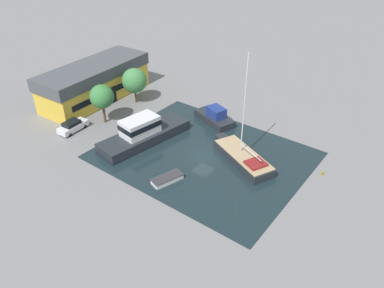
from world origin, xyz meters
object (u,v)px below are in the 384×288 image
quay_tree_by_water (134,81)px  parked_car (73,126)px  sailboat_moored (243,157)px  warehouse_building (95,82)px  quay_tree_near_building (102,97)px  motor_cruiser (143,133)px  small_dinghy (167,179)px  cabin_boat (215,117)px

quay_tree_by_water → parked_car: bearing=176.9°
quay_tree_by_water → sailboat_moored: size_ratio=0.41×
warehouse_building → parked_car: (-9.62, -5.83, -2.25)m
warehouse_building → quay_tree_by_water: warehouse_building is taller
quay_tree_near_building → sailboat_moored: sailboat_moored is taller
warehouse_building → motor_cruiser: size_ratio=1.42×
quay_tree_by_water → parked_car: size_ratio=1.27×
warehouse_building → motor_cruiser: bearing=-111.4°
quay_tree_near_building → parked_car: bearing=159.6°
quay_tree_by_water → motor_cruiser: (-8.31, -9.59, -2.59)m
quay_tree_by_water → motor_cruiser: quay_tree_by_water is taller
small_dinghy → cabin_boat: cabin_boat is taller
quay_tree_near_building → motor_cruiser: 9.05m
warehouse_building → small_dinghy: bearing=-115.9°
quay_tree_by_water → sailboat_moored: (-4.12, -23.40, -3.25)m
quay_tree_near_building → quay_tree_by_water: (7.91, 1.05, -0.38)m
sailboat_moored → small_dinghy: bearing=176.1°
motor_cruiser → small_dinghy: size_ratio=3.37×
parked_car → cabin_boat: 21.40m
warehouse_building → quay_tree_by_water: size_ratio=3.38×
cabin_boat → parked_car: bearing=153.2°
warehouse_building → parked_car: warehouse_building is taller
quay_tree_near_building → motor_cruiser: quay_tree_near_building is taller
quay_tree_by_water → cabin_boat: bearing=-80.7°
parked_car → small_dinghy: size_ratio=1.12×
quay_tree_near_building → quay_tree_by_water: size_ratio=1.02×
quay_tree_by_water → warehouse_building: bearing=114.6°
parked_car → motor_cruiser: 11.15m
quay_tree_near_building → cabin_boat: bearing=-52.7°
quay_tree_near_building → motor_cruiser: (-0.39, -8.54, -2.97)m
quay_tree_near_building → motor_cruiser: size_ratio=0.43×
parked_car → motor_cruiser: (4.29, -10.28, 0.52)m
quay_tree_near_building → parked_car: 6.10m
sailboat_moored → small_dinghy: (-9.27, 5.09, -0.33)m
warehouse_building → quay_tree_by_water: (2.98, -6.52, 0.85)m
warehouse_building → quay_tree_by_water: bearing=-68.5°
quay_tree_by_water → small_dinghy: 22.96m
quay_tree_near_building → cabin_boat: 17.35m
parked_car → sailboat_moored: size_ratio=0.33×
warehouse_building → quay_tree_near_building: bearing=-126.2°
parked_car → cabin_boat: bearing=40.4°
sailboat_moored → motor_cruiser: 14.44m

